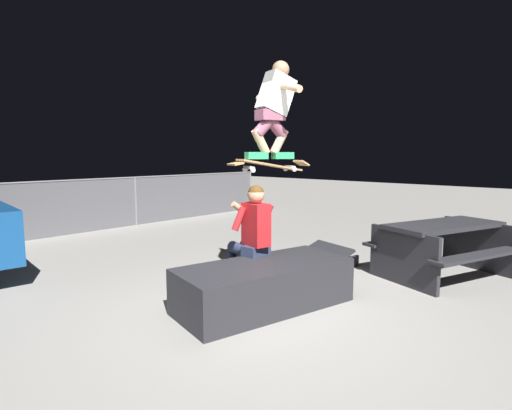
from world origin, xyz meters
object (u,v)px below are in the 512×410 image
object	(u,v)px
skateboard	(270,165)
skater_airborne	(274,105)
person_sitting_on_ledge	(251,233)
kicker_ramp	(315,261)
picnic_table_back	(443,241)
ledge_box_main	(264,285)

from	to	relation	value
skateboard	skater_airborne	world-z (taller)	skater_airborne
skateboard	person_sitting_on_ledge	bearing A→B (deg)	116.72
kicker_ramp	picnic_table_back	xyz separation A→B (m)	(0.72, -1.62, 0.44)
ledge_box_main	picnic_table_back	distance (m)	2.75
ledge_box_main	skateboard	world-z (taller)	skateboard
ledge_box_main	kicker_ramp	distance (m)	1.91
kicker_ramp	picnic_table_back	distance (m)	1.83
skater_airborne	picnic_table_back	bearing A→B (deg)	-30.78
ledge_box_main	skateboard	size ratio (longest dim) A/B	1.89
person_sitting_on_ledge	picnic_table_back	distance (m)	2.74
person_sitting_on_ledge	skater_airborne	bearing A→B (deg)	-54.79
person_sitting_on_ledge	kicker_ramp	bearing A→B (deg)	4.77
picnic_table_back	person_sitting_on_ledge	bearing A→B (deg)	146.87
ledge_box_main	skater_airborne	xyz separation A→B (m)	(0.40, 0.21, 2.00)
ledge_box_main	picnic_table_back	xyz separation A→B (m)	(2.53, -1.06, 0.25)
kicker_ramp	picnic_table_back	world-z (taller)	picnic_table_back
ledge_box_main	person_sitting_on_ledge	distance (m)	0.70
person_sitting_on_ledge	skater_airborne	xyz separation A→B (m)	(0.16, -0.22, 1.50)
kicker_ramp	picnic_table_back	size ratio (longest dim) A/B	0.54
kicker_ramp	ledge_box_main	bearing A→B (deg)	-162.77
skater_airborne	skateboard	bearing A→B (deg)	162.33
kicker_ramp	skater_airborne	bearing A→B (deg)	-165.89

